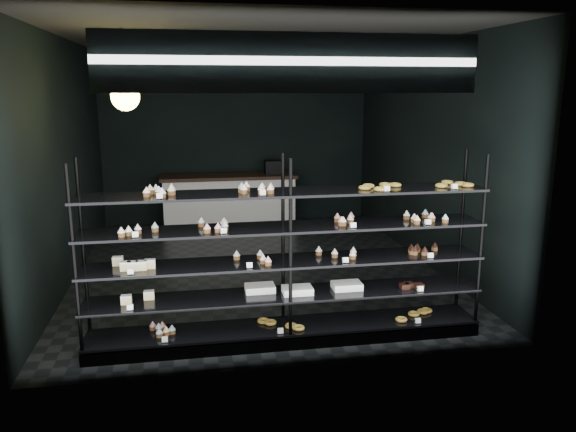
{
  "coord_description": "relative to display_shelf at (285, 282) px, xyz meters",
  "views": [
    {
      "loc": [
        -0.88,
        -7.73,
        2.54
      ],
      "look_at": [
        0.14,
        -1.9,
        1.19
      ],
      "focal_mm": 35.0,
      "sensor_mm": 36.0,
      "label": 1
    }
  ],
  "objects": [
    {
      "name": "pendant_lamp",
      "position": [
        -1.58,
        1.28,
        1.82
      ],
      "size": [
        0.32,
        0.32,
        0.89
      ],
      "color": "black",
      "rests_on": "room"
    },
    {
      "name": "room",
      "position": [
        -0.01,
        2.45,
        0.97
      ],
      "size": [
        5.01,
        6.01,
        3.2
      ],
      "color": "black",
      "rests_on": "ground"
    },
    {
      "name": "signage",
      "position": [
        -0.01,
        -0.48,
        2.12
      ],
      "size": [
        3.3,
        0.05,
        0.5
      ],
      "color": "#0B0C38",
      "rests_on": "room"
    },
    {
      "name": "display_shelf",
      "position": [
        0.0,
        0.0,
        0.0
      ],
      "size": [
        4.0,
        0.5,
        1.91
      ],
      "color": "black",
      "rests_on": "room"
    },
    {
      "name": "service_counter",
      "position": [
        -0.19,
        4.95,
        -0.13
      ],
      "size": [
        2.47,
        0.65,
        1.23
      ],
      "color": "silver",
      "rests_on": "room"
    }
  ]
}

